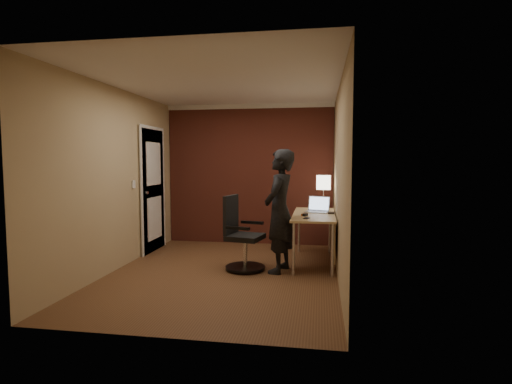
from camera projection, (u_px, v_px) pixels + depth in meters
room at (229, 168)px, 6.81m from camera, size 4.00×4.00×4.00m
desk at (319, 222)px, 5.82m from camera, size 0.60×1.50×0.73m
desk_lamp at (323, 183)px, 6.35m from camera, size 0.22×0.22×0.54m
laptop at (318, 208)px, 6.01m from camera, size 0.39×0.34×0.23m
mouse at (305, 215)px, 5.59m from camera, size 0.09×0.12×0.03m
phone at (306, 218)px, 5.34m from camera, size 0.09×0.13×0.01m
wallet at (331, 213)px, 5.82m from camera, size 0.10×0.12×0.02m
office_chair at (241, 238)px, 5.48m from camera, size 0.55×0.61×1.00m
person at (280, 211)px, 5.35m from camera, size 0.52×0.67×1.66m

